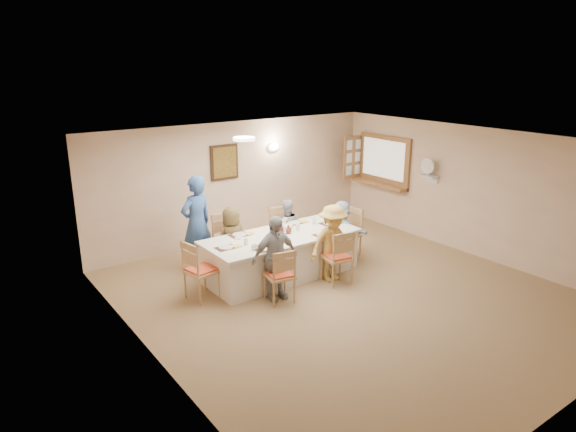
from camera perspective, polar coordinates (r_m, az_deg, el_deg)
ground at (r=8.53m, az=6.70°, el=-8.77°), size 7.00×7.00×0.00m
room_walls at (r=7.99m, az=7.07°, el=1.06°), size 7.00×7.00×7.00m
wall_picture at (r=10.53m, az=-7.08°, el=5.95°), size 0.62×0.05×0.72m
wall_sconce at (r=11.09m, az=-1.59°, el=7.68°), size 0.26×0.09×0.18m
ceiling_light at (r=8.37m, az=-4.90°, el=8.55°), size 0.36×0.36×0.05m
serving_hatch at (r=11.86m, az=10.63°, el=6.05°), size 0.06×1.50×1.15m
hatch_sill at (r=11.88m, az=10.09°, el=3.51°), size 0.30×1.50×0.05m
shutter_door at (r=12.21m, az=7.20°, el=6.51°), size 0.55×0.04×1.00m
fan_shelf at (r=10.95m, az=15.41°, el=4.30°), size 0.22×0.36×0.03m
desk_fan at (r=10.90m, az=15.37°, el=5.05°), size 0.30×0.30×0.28m
dining_table at (r=9.08m, az=-0.75°, el=-4.39°), size 2.76×1.17×0.76m
chair_back_left at (r=9.37m, az=-6.59°, el=-2.95°), size 0.51×0.51×1.02m
chair_back_right at (r=9.99m, az=-0.59°, el=-1.82°), size 0.52×0.52×0.94m
chair_front_left at (r=8.13m, az=-0.97°, el=-6.50°), size 0.50×0.50×0.90m
chair_front_right at (r=8.81m, az=5.46°, el=-4.46°), size 0.53×0.53×0.96m
chair_left_end at (r=8.31m, az=-9.57°, el=-5.87°), size 0.55×0.55×0.99m
chair_right_end at (r=9.96m, az=6.55°, el=-1.93°), size 0.48×0.48×0.96m
diner_back_left at (r=9.24m, az=-6.24°, el=-2.63°), size 0.59×0.39×1.20m
diner_back_right at (r=9.86m, az=-0.18°, el=-1.41°), size 0.74×0.67×1.16m
diner_front_left at (r=8.13m, az=-1.46°, el=-4.66°), size 0.85×0.42×1.38m
diner_front_right at (r=8.82m, az=4.99°, el=-3.03°), size 1.00×0.71×1.36m
diner_right_end at (r=9.85m, az=6.01°, el=-1.53°), size 1.11×0.47×1.16m
caregiver at (r=9.36m, az=-10.12°, el=-0.80°), size 0.80×0.66×1.75m
placemat_fl at (r=8.30m, az=-2.48°, el=-3.66°), size 0.36×0.26×0.01m
plate_fl at (r=8.30m, az=-2.48°, el=-3.60°), size 0.26×0.26×0.02m
napkin_fl at (r=8.36m, az=-1.26°, el=-3.46°), size 0.14×0.14×0.01m
placemat_fr at (r=8.98m, az=3.92°, el=-2.08°), size 0.33×0.25×0.01m
plate_fr at (r=8.98m, az=3.92°, el=-2.02°), size 0.25×0.25×0.02m
napkin_fr at (r=9.05m, az=5.00°, el=-1.90°), size 0.14×0.14×0.01m
placemat_bl at (r=8.98m, az=-5.45°, el=-2.12°), size 0.35×0.26×0.01m
plate_bl at (r=8.97m, az=-5.45°, el=-2.06°), size 0.24×0.24×0.02m
napkin_bl at (r=9.02m, az=-4.30°, el=-1.95°), size 0.14×0.14×0.01m
placemat_br at (r=9.60m, az=0.72°, el=-0.76°), size 0.35×0.26×0.01m
plate_br at (r=9.60m, az=0.72°, el=-0.70°), size 0.24×0.24×0.02m
napkin_br at (r=9.67m, az=1.75°, el=-0.60°), size 0.15×0.15×0.01m
placemat_le at (r=8.40m, az=-6.92°, el=-3.53°), size 0.33×0.24×0.01m
plate_le at (r=8.40m, az=-6.92°, el=-3.46°), size 0.23×0.23×0.01m
napkin_le at (r=8.44m, az=-5.69°, el=-3.34°), size 0.13×0.13×0.01m
placemat_re at (r=9.60m, az=4.71°, el=-0.82°), size 0.38×0.28×0.01m
plate_re at (r=9.60m, az=4.71°, el=-0.76°), size 0.26×0.26×0.02m
napkin_re at (r=9.68m, az=5.71°, el=-0.66°), size 0.14×0.14×0.01m
teacup_a at (r=8.26m, az=-3.75°, el=-3.50°), size 0.17×0.17×0.08m
teacup_b at (r=9.56m, az=-0.40°, el=-0.59°), size 0.10×0.10×0.08m
bowl_a at (r=8.60m, az=-1.30°, el=-2.75°), size 0.22×0.22×0.05m
bowl_b at (r=9.32m, az=-0.06°, el=-1.12°), size 0.34×0.34×0.07m
condiment_ketchup at (r=8.89m, az=-0.91°, el=-1.43°), size 0.13×0.13×0.25m
condiment_brown at (r=9.01m, az=-0.73°, el=-1.39°), size 0.08×0.08×0.18m
condiment_malt at (r=9.01m, az=0.04°, el=-1.47°), size 0.15×0.15×0.15m
drinking_glass at (r=8.89m, az=-1.74°, el=-1.88°), size 0.07×0.07×0.10m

